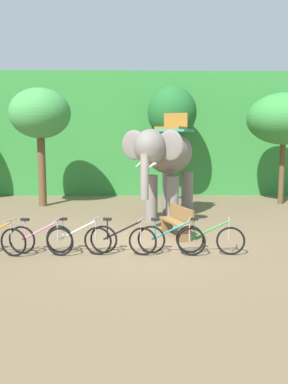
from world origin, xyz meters
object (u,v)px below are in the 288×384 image
Objects in this scene: tree_far_right at (40,115)px; tree_center at (284,119)px; bike_green at (210,239)px; elephant at (167,157)px; bike_teal at (171,239)px; wooden_bench at (178,221)px; tree_far_left at (172,113)px; bike_white at (78,239)px; bike_black at (123,239)px; bike_pink at (41,240)px.

tree_far_right is 10.30m from tree_center.
bike_green is (5.83, -7.27, -3.44)m from tree_far_right.
elephant is 4.87m from bike_teal.
wooden_bench is (0.12, -2.68, -1.72)m from elephant.
tree_far_left is 4.84m from tree_center.
tree_far_right is at bearing 109.45° from bike_white.
tree_center reaches higher than bike_teal.
elephant is at bearing 72.38° from bike_black.
bike_teal is at bearing -2.42° from bike_white.
tree_far_right reaches higher than bike_green.
bike_white is at bearing 177.33° from bike_black.
bike_black is at bearing 179.84° from bike_green.
tree_center is 11.32m from bike_white.
wooden_bench is (0.34, 1.83, 0.09)m from bike_teal.
bike_pink is at bearing -77.43° from tree_far_right.
tree_far_right is at bearing 151.11° from elephant.
wooden_bench is (5.20, -5.48, -3.35)m from tree_far_right.
tree_center is 8.39m from wooden_bench.
wooden_bench is (2.65, 1.73, 0.09)m from bike_white.
tree_center is at bearing 49.03° from bike_black.
wooden_bench is at bearing 33.11° from bike_white.
bike_pink is 0.93m from bike_white.
tree_far_right reaches higher than elephant.
bike_green is at bearing -120.26° from tree_center.
tree_center is at bearing 2.08° from tree_far_right.
bike_white is 3.16m from wooden_bench.
tree_center is 1.14× the size of elephant.
bike_white is 1.09× the size of wooden_bench.
tree_center is at bearing 48.99° from wooden_bench.
elephant reaches higher than bike_black.
elephant reaches higher than wooden_bench.
bike_white is 3.28m from bike_green.
bike_black is (-6.63, -7.64, -3.28)m from tree_center.
bike_green is at bearing 0.06° from bike_pink.
tree_far_right is 6.02m from elephant.
bike_pink is at bearing -179.70° from bike_black.
elephant reaches higher than bike_pink.
elephant is at bearing 87.18° from bike_teal.
bike_white is 1.00× the size of bike_black.
bike_pink is 1.00× the size of bike_white.
elephant is 5.40m from bike_white.
tree_far_right is 5.79m from tree_far_left.
bike_teal is at bearing -177.67° from bike_green.
tree_center is 2.84× the size of bike_black.
bike_white and bike_green have the same top height.
tree_far_right is 1.03× the size of tree_center.
bike_pink is at bearing -153.39° from wooden_bench.
tree_far_left is 4.68m from elephant.
bike_black is at bearing 177.81° from bike_teal.
bike_black is (-1.93, -8.77, -3.58)m from tree_far_left.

